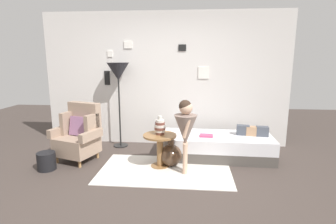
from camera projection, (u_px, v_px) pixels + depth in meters
name	position (u px, v px, depth m)	size (l,w,h in m)	color
ground_plane	(151.00, 187.00, 3.60)	(12.00, 12.00, 0.00)	#423833
gallery_wall	(165.00, 80.00, 5.24)	(4.80, 0.12, 2.60)	silver
rug	(165.00, 170.00, 4.13)	(2.02, 1.18, 0.01)	silver
armchair	(79.00, 135.00, 4.51)	(0.87, 0.75, 0.97)	tan
daybed	(216.00, 146.00, 4.65)	(1.92, 0.85, 0.40)	#4C4742
pillow_head	(262.00, 131.00, 4.55)	(0.20, 0.12, 0.17)	#474C56
pillow_mid	(252.00, 131.00, 4.58)	(0.20, 0.12, 0.16)	tan
pillow_back	(243.00, 130.00, 4.62)	(0.22, 0.12, 0.17)	#474C56
side_table	(160.00, 144.00, 4.21)	(0.53, 0.53, 0.53)	olive
vase_striped	(160.00, 127.00, 4.18)	(0.18, 0.18, 0.30)	brown
floor_lamp	(118.00, 74.00, 5.00)	(0.42, 0.42, 1.64)	black
person_child	(186.00, 127.00, 3.90)	(0.34, 0.34, 1.13)	#D8AD8E
book_on_daybed	(206.00, 136.00, 4.54)	(0.22, 0.16, 0.03)	#CB446E
demijohn_near	(171.00, 155.00, 4.28)	(0.35, 0.35, 0.44)	#473323
magazine_basket	(47.00, 161.00, 4.14)	(0.28, 0.28, 0.28)	black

